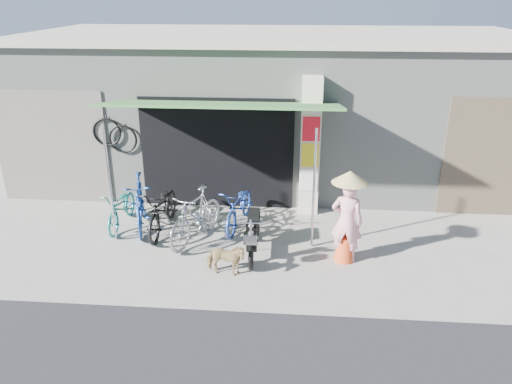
# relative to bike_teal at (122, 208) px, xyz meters

# --- Properties ---
(ground) EXTENTS (80.00, 80.00, 0.00)m
(ground) POSITION_rel_bike_teal_xyz_m (3.04, -1.35, -0.41)
(ground) COLOR gray
(ground) RESTS_ON ground
(bicycle_shop) EXTENTS (12.30, 5.30, 3.66)m
(bicycle_shop) POSITION_rel_bike_teal_xyz_m (3.04, 3.74, 1.42)
(bicycle_shop) COLOR gray
(bicycle_shop) RESTS_ON ground
(shop_pillar) EXTENTS (0.42, 0.44, 3.00)m
(shop_pillar) POSITION_rel_bike_teal_xyz_m (3.89, 1.09, 1.08)
(shop_pillar) COLOR beige
(shop_pillar) RESTS_ON ground
(awning) EXTENTS (4.60, 1.88, 2.72)m
(awning) POSITION_rel_bike_teal_xyz_m (2.14, 0.27, 2.10)
(awning) COLOR #34692F
(awning) RESTS_ON ground
(neighbour_right) EXTENTS (2.60, 0.06, 2.60)m
(neighbour_right) POSITION_rel_bike_teal_xyz_m (8.04, 1.24, 0.89)
(neighbour_right) COLOR brown
(neighbour_right) RESTS_ON ground
(neighbour_left) EXTENTS (2.60, 0.06, 2.60)m
(neighbour_left) POSITION_rel_bike_teal_xyz_m (-1.96, 1.24, 0.89)
(neighbour_left) COLOR #6B665B
(neighbour_left) RESTS_ON ground
(bike_teal) EXTENTS (0.56, 1.58, 0.83)m
(bike_teal) POSITION_rel_bike_teal_xyz_m (0.00, 0.00, 0.00)
(bike_teal) COLOR #1B7D6C
(bike_teal) RESTS_ON ground
(bike_blue) EXTENTS (1.00, 1.92, 1.11)m
(bike_blue) POSITION_rel_bike_teal_xyz_m (0.42, -0.07, 0.14)
(bike_blue) COLOR #1F4490
(bike_blue) RESTS_ON ground
(bike_black) EXTENTS (0.68, 1.88, 0.98)m
(bike_black) POSITION_rel_bike_teal_xyz_m (0.93, -0.16, 0.08)
(bike_black) COLOR black
(bike_black) RESTS_ON ground
(bike_silver) EXTENTS (1.13, 1.84, 1.07)m
(bike_silver) POSITION_rel_bike_teal_xyz_m (1.68, -0.54, 0.12)
(bike_silver) COLOR #B1B0B5
(bike_silver) RESTS_ON ground
(bike_navy) EXTENTS (0.88, 1.79, 0.90)m
(bike_navy) POSITION_rel_bike_teal_xyz_m (2.46, 0.15, 0.04)
(bike_navy) COLOR navy
(bike_navy) RESTS_ON ground
(street_dog) EXTENTS (0.75, 0.41, 0.61)m
(street_dog) POSITION_rel_bike_teal_xyz_m (2.43, -1.78, -0.11)
(street_dog) COLOR tan
(street_dog) RESTS_ON ground
(moped) EXTENTS (0.46, 1.60, 0.91)m
(moped) POSITION_rel_bike_teal_xyz_m (2.83, -0.94, -0.00)
(moped) COLOR black
(moped) RESTS_ON ground
(nun) EXTENTS (0.64, 0.64, 1.74)m
(nun) POSITION_rel_bike_teal_xyz_m (4.53, -1.08, 0.45)
(nun) COLOR pink
(nun) RESTS_ON ground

